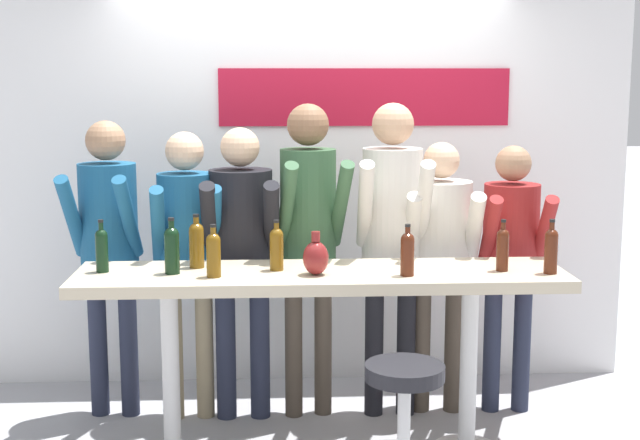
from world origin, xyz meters
TOP-DOWN VIEW (x-y plane):
  - back_wall at (0.00, 1.27)m, footprint 4.11×0.12m
  - tasting_table at (-0.00, 0.00)m, footprint 2.51×0.60m
  - bar_stool at (0.35, -0.62)m, footprint 0.38×0.38m
  - person_far_left at (-1.18, 0.63)m, footprint 0.43×0.55m
  - person_left at (-0.73, 0.56)m, footprint 0.42×0.54m
  - person_center_left at (-0.42, 0.55)m, footprint 0.43×0.53m
  - person_center at (-0.04, 0.57)m, footprint 0.44×0.58m
  - person_center_right at (0.44, 0.55)m, footprint 0.42×0.56m
  - person_right at (0.72, 0.60)m, footprint 0.46×0.54m
  - person_far_right at (1.14, 0.57)m, footprint 0.40×0.50m
  - wine_bottle_0 at (-0.54, -0.10)m, footprint 0.07×0.07m
  - wine_bottle_1 at (0.93, -0.04)m, footprint 0.06×0.06m
  - wine_bottle_2 at (-0.64, 0.12)m, footprint 0.08×0.08m
  - wine_bottle_3 at (-1.11, 0.04)m, footprint 0.06×0.06m
  - wine_bottle_4 at (0.42, -0.13)m, footprint 0.07×0.07m
  - wine_bottle_5 at (-0.23, 0.03)m, footprint 0.07×0.07m
  - wine_bottle_6 at (1.15, -0.11)m, footprint 0.07×0.07m
  - wine_bottle_7 at (-0.75, -0.02)m, footprint 0.08×0.08m
  - decorative_vase at (-0.03, -0.08)m, footprint 0.13×0.13m

SIDE VIEW (x-z plane):
  - bar_stool at x=0.35m, z-range 0.11..0.81m
  - tasting_table at x=0.00m, z-range 0.35..1.35m
  - person_far_right at x=1.14m, z-range 0.19..1.78m
  - person_right at x=0.72m, z-range 0.19..1.79m
  - person_left at x=-0.73m, z-range 0.21..1.88m
  - person_center_left at x=-0.42m, z-range 0.20..1.90m
  - decorative_vase at x=-0.03m, z-range 0.97..1.19m
  - person_far_left at x=-1.18m, z-range 0.22..1.95m
  - wine_bottle_4 at x=0.42m, z-range 0.99..1.25m
  - wine_bottle_5 at x=-0.23m, z-range 0.99..1.25m
  - wine_bottle_1 at x=0.93m, z-range 0.98..1.25m
  - wine_bottle_0 at x=-0.54m, z-range 0.99..1.25m
  - wine_bottle_3 at x=-1.11m, z-range 0.98..1.25m
  - wine_bottle_6 at x=1.15m, z-range 0.98..1.26m
  - wine_bottle_2 at x=-0.64m, z-range 0.99..1.27m
  - wine_bottle_7 at x=-0.75m, z-range 0.99..1.27m
  - person_center_right at x=0.44m, z-range 0.23..2.07m
  - person_center at x=-0.04m, z-range 0.24..2.07m
  - back_wall at x=0.00m, z-range 0.01..2.72m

